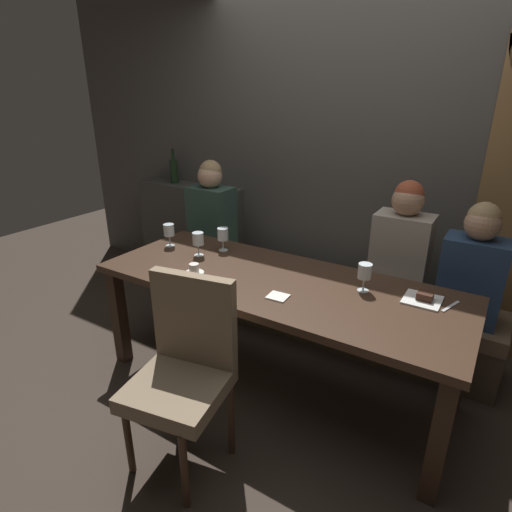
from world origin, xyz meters
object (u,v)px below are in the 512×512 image
(diner_far_end, at_px, (474,267))
(wine_glass_end_left, at_px, (365,272))
(wine_glass_center_front, at_px, (223,235))
(fork_on_table, at_px, (451,306))
(diner_bearded, at_px, (402,246))
(wine_glass_center_back, at_px, (169,231))
(banquette_bench, at_px, (319,307))
(dining_table, at_px, (276,293))
(chair_near_side, at_px, (185,362))
(wine_bottle_dark_red, at_px, (174,171))
(wine_glass_near_right, at_px, (198,239))
(espresso_cup, at_px, (194,270))
(dessert_plate, at_px, (423,299))
(diner_redhead, at_px, (211,213))

(diner_far_end, height_order, wine_glass_end_left, diner_far_end)
(wine_glass_end_left, bearing_deg, wine_glass_center_front, 174.48)
(diner_far_end, bearing_deg, fork_on_table, -95.52)
(fork_on_table, bearing_deg, diner_bearded, 145.84)
(wine_glass_center_back, bearing_deg, banquette_bench, 32.49)
(dining_table, distance_m, wine_glass_center_back, 0.97)
(chair_near_side, bearing_deg, banquette_bench, 86.02)
(banquette_bench, height_order, fork_on_table, fork_on_table)
(chair_near_side, distance_m, fork_on_table, 1.39)
(wine_bottle_dark_red, height_order, wine_glass_center_front, wine_bottle_dark_red)
(wine_glass_end_left, height_order, fork_on_table, wine_glass_end_left)
(chair_near_side, height_order, wine_glass_center_front, chair_near_side)
(fork_on_table, bearing_deg, wine_glass_center_back, -158.33)
(wine_bottle_dark_red, distance_m, wine_glass_near_right, 1.47)
(wine_glass_near_right, bearing_deg, espresso_cup, -55.97)
(wine_glass_near_right, xyz_separation_m, wine_glass_center_back, (-0.30, 0.04, 0.00))
(wine_glass_center_back, bearing_deg, diner_far_end, 16.67)
(diner_far_end, distance_m, dessert_plate, 0.53)
(wine_bottle_dark_red, distance_m, wine_glass_center_front, 1.43)
(wine_bottle_dark_red, bearing_deg, diner_redhead, -26.28)
(banquette_bench, bearing_deg, diner_bearded, 1.19)
(diner_redhead, distance_m, diner_bearded, 1.55)
(fork_on_table, bearing_deg, wine_glass_end_left, -153.58)
(espresso_cup, xyz_separation_m, dessert_plate, (1.27, 0.37, -0.01))
(wine_glass_near_right, bearing_deg, diner_bearded, 28.57)
(dining_table, relative_size, wine_glass_center_back, 13.41)
(wine_glass_center_back, bearing_deg, dining_table, -6.13)
(banquette_bench, xyz_separation_m, diner_redhead, (-1.00, -0.02, 0.61))
(chair_near_side, bearing_deg, diner_far_end, 52.31)
(dining_table, xyz_separation_m, wine_bottle_dark_red, (-1.72, 1.03, 0.42))
(banquette_bench, relative_size, diner_bearded, 3.04)
(wine_glass_end_left, xyz_separation_m, fork_on_table, (0.45, 0.06, -0.11))
(dining_table, bearing_deg, fork_on_table, 11.52)
(fork_on_table, bearing_deg, diner_redhead, -175.15)
(wine_glass_near_right, bearing_deg, wine_bottle_dark_red, 138.15)
(wine_bottle_dark_red, bearing_deg, dining_table, -30.93)
(chair_near_side, relative_size, dessert_plate, 5.16)
(diner_redhead, xyz_separation_m, wine_glass_end_left, (1.49, -0.55, 0.02))
(wine_glass_center_back, relative_size, dessert_plate, 0.86)
(wine_glass_center_front, xyz_separation_m, fork_on_table, (1.49, -0.04, -0.11))
(banquette_bench, height_order, diner_redhead, diner_redhead)
(wine_glass_end_left, bearing_deg, dessert_plate, 9.50)
(dining_table, bearing_deg, wine_glass_near_right, 174.23)
(banquette_bench, height_order, wine_bottle_dark_red, wine_bottle_dark_red)
(diner_far_end, xyz_separation_m, dessert_plate, (-0.18, -0.49, -0.05))
(diner_redhead, xyz_separation_m, wine_glass_near_right, (0.36, -0.61, 0.02))
(diner_bearded, distance_m, wine_glass_near_right, 1.35)
(dining_table, xyz_separation_m, banquette_bench, (0.00, 0.70, -0.42))
(diner_bearded, relative_size, wine_glass_center_front, 5.01)
(diner_redhead, bearing_deg, chair_near_side, -57.12)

